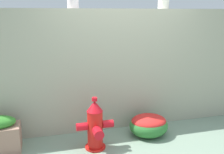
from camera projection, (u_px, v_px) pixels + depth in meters
ground_plane at (137, 147)px, 3.93m from camera, size 24.00×24.00×0.00m
stone_wall at (119, 69)px, 4.55m from camera, size 5.09×0.40×2.01m
fire_hydrant at (95, 126)px, 3.80m from camera, size 0.54×0.44×0.78m
flower_bush_left at (149, 124)px, 4.27m from camera, size 0.63×0.57×0.36m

